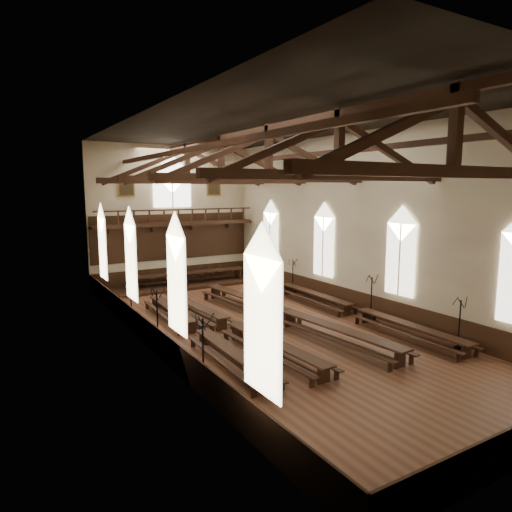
{
  "coord_description": "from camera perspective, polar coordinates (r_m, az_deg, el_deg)",
  "views": [
    {
      "loc": [
        -11.83,
        -18.6,
        6.9
      ],
      "look_at": [
        0.2,
        1.5,
        3.45
      ],
      "focal_mm": 32.0,
      "sensor_mm": 36.0,
      "label": 1
    }
  ],
  "objects": [
    {
      "name": "side_windows",
      "position": [
        22.27,
        1.54,
        0.23
      ],
      "size": [
        11.85,
        19.8,
        4.5
      ],
      "color": "white",
      "rests_on": "room_walls"
    },
    {
      "name": "refectory_row_a",
      "position": [
        21.49,
        -7.33,
        -9.06
      ],
      "size": [
        1.57,
        13.61,
        0.66
      ],
      "color": "#331910",
      "rests_on": "ground"
    },
    {
      "name": "portraits",
      "position": [
        33.65,
        -10.43,
        8.59
      ],
      "size": [
        7.75,
        0.09,
        1.45
      ],
      "color": "brown",
      "rests_on": "room_walls"
    },
    {
      "name": "room_walls",
      "position": [
        22.05,
        1.57,
        7.24
      ],
      "size": [
        26.0,
        26.0,
        26.0
      ],
      "color": "beige",
      "rests_on": "ground"
    },
    {
      "name": "end_window",
      "position": [
        33.65,
        -10.43,
        8.8
      ],
      "size": [
        2.8,
        0.12,
        3.8
      ],
      "color": "silver",
      "rests_on": "room_walls"
    },
    {
      "name": "refectory_row_c",
      "position": [
        23.55,
        3.65,
        -7.21
      ],
      "size": [
        2.19,
        14.88,
        0.79
      ],
      "color": "#331910",
      "rests_on": "ground"
    },
    {
      "name": "candelabrum_right_near",
      "position": [
        21.94,
        24.02,
        -8.79
      ],
      "size": [
        0.69,
        0.66,
        2.29
      ],
      "color": "black",
      "rests_on": "ground"
    },
    {
      "name": "candelabrum_right_far",
      "position": [
        30.5,
        4.6,
        -3.37
      ],
      "size": [
        0.68,
        0.69,
        2.31
      ],
      "color": "black",
      "rests_on": "ground"
    },
    {
      "name": "roof_trusses",
      "position": [
        22.09,
        1.59,
        11.8
      ],
      "size": [
        11.7,
        25.7,
        2.8
      ],
      "color": "#331910",
      "rests_on": "room_walls"
    },
    {
      "name": "dais",
      "position": [
        33.13,
        -8.43,
        -3.55
      ],
      "size": [
        11.4,
        2.91,
        0.19
      ],
      "primitive_type": "cube",
      "color": "#331C0F",
      "rests_on": "ground"
    },
    {
      "name": "refectory_row_d",
      "position": [
        25.07,
        12.46,
        -6.58
      ],
      "size": [
        1.61,
        13.96,
        0.7
      ],
      "color": "#331910",
      "rests_on": "ground"
    },
    {
      "name": "candelabrum_left_mid",
      "position": [
        20.91,
        -12.19,
        -8.75
      ],
      "size": [
        0.71,
        0.81,
        2.65
      ],
      "color": "black",
      "rests_on": "ground"
    },
    {
      "name": "candelabrum_right_mid",
      "position": [
        25.16,
        14.18,
        -6.06
      ],
      "size": [
        0.71,
        0.72,
        2.42
      ],
      "color": "black",
      "rests_on": "ground"
    },
    {
      "name": "high_table",
      "position": [
        32.98,
        -8.46,
        -2.23
      ],
      "size": [
        8.65,
        1.2,
        0.81
      ],
      "color": "#331910",
      "rests_on": "dais"
    },
    {
      "name": "wainscot_band",
      "position": [
        22.93,
        1.51,
        -7.56
      ],
      "size": [
        12.0,
        26.0,
        1.2
      ],
      "color": "#331C0F",
      "rests_on": "ground"
    },
    {
      "name": "high_chairs",
      "position": [
        33.77,
        -9.0,
        -2.28
      ],
      "size": [
        6.73,
        0.44,
        0.95
      ],
      "color": "#331910",
      "rests_on": "dais"
    },
    {
      "name": "candelabrum_left_near",
      "position": [
        16.62,
        -6.61,
        -13.25
      ],
      "size": [
        0.7,
        0.8,
        2.59
      ],
      "color": "black",
      "rests_on": "ground"
    },
    {
      "name": "minstrels_gallery",
      "position": [
        33.56,
        -10.14,
        3.14
      ],
      "size": [
        11.8,
        1.24,
        3.7
      ],
      "color": "#331910",
      "rests_on": "room_walls"
    },
    {
      "name": "ground",
      "position": [
        23.1,
        1.51,
        -9.0
      ],
      "size": [
        26.0,
        26.0,
        0.0
      ],
      "primitive_type": "plane",
      "color": "brown",
      "rests_on": "ground"
    },
    {
      "name": "candelabrum_left_far",
      "position": [
        24.77,
        -15.31,
        -6.33
      ],
      "size": [
        0.69,
        0.73,
        2.42
      ],
      "color": "black",
      "rests_on": "ground"
    },
    {
      "name": "refectory_row_b",
      "position": [
        22.03,
        -3.39,
        -8.48
      ],
      "size": [
        1.75,
        14.05,
        0.71
      ],
      "color": "#331910",
      "rests_on": "ground"
    }
  ]
}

